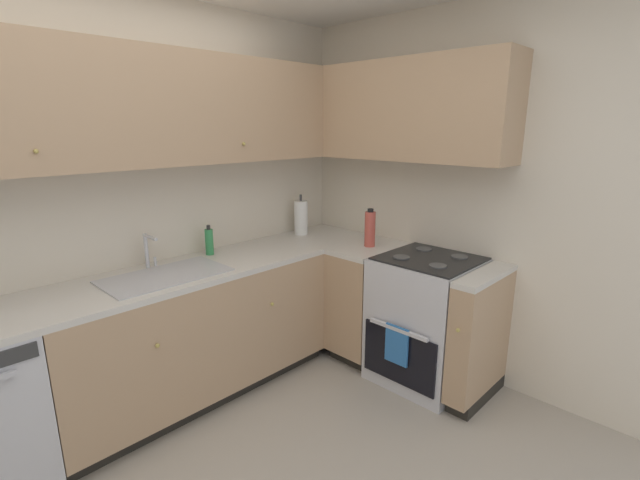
# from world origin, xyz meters

# --- Properties ---
(wall_back) EXTENTS (3.96, 0.05, 2.52)m
(wall_back) POSITION_xyz_m (0.00, 1.47, 1.26)
(wall_back) COLOR beige
(wall_back) RESTS_ON ground_plane
(wall_right) EXTENTS (0.05, 3.00, 2.52)m
(wall_right) POSITION_xyz_m (1.96, 0.00, 1.26)
(wall_right) COLOR beige
(wall_right) RESTS_ON ground_plane
(lower_cabinets_back) EXTENTS (1.81, 0.62, 0.85)m
(lower_cabinets_back) POSITION_xyz_m (0.43, 1.15, 0.43)
(lower_cabinets_back) COLOR tan
(lower_cabinets_back) RESTS_ON ground_plane
(countertop_back) EXTENTS (3.02, 0.60, 0.03)m
(countertop_back) POSITION_xyz_m (0.42, 1.15, 0.86)
(countertop_back) COLOR beige
(countertop_back) RESTS_ON lower_cabinets_back
(lower_cabinets_right) EXTENTS (0.62, 1.15, 0.85)m
(lower_cabinets_right) POSITION_xyz_m (1.63, 0.40, 0.43)
(lower_cabinets_right) COLOR tan
(lower_cabinets_right) RESTS_ON ground_plane
(countertop_right) EXTENTS (0.60, 1.15, 0.03)m
(countertop_right) POSITION_xyz_m (1.63, 0.40, 0.86)
(countertop_right) COLOR beige
(countertop_right) RESTS_ON lower_cabinets_right
(oven_range) EXTENTS (0.68, 0.62, 1.03)m
(oven_range) POSITION_xyz_m (1.65, 0.17, 0.45)
(oven_range) COLOR silver
(oven_range) RESTS_ON ground_plane
(upper_cabinets_back) EXTENTS (2.70, 0.34, 0.66)m
(upper_cabinets_back) POSITION_xyz_m (0.26, 1.29, 1.85)
(upper_cabinets_back) COLOR tan
(upper_cabinets_right) EXTENTS (0.32, 1.70, 0.66)m
(upper_cabinets_right) POSITION_xyz_m (1.77, 0.60, 1.85)
(upper_cabinets_right) COLOR tan
(sink) EXTENTS (0.72, 0.40, 0.10)m
(sink) POSITION_xyz_m (0.24, 1.12, 0.84)
(sink) COLOR #B7B7BC
(sink) RESTS_ON countertop_back
(faucet) EXTENTS (0.07, 0.16, 0.22)m
(faucet) POSITION_xyz_m (0.25, 1.33, 1.01)
(faucet) COLOR silver
(faucet) RESTS_ON countertop_back
(soap_bottle) EXTENTS (0.06, 0.06, 0.21)m
(soap_bottle) POSITION_xyz_m (0.68, 1.33, 0.97)
(soap_bottle) COLOR #338C4C
(soap_bottle) RESTS_ON countertop_back
(paper_towel_roll) EXTENTS (0.11, 0.11, 0.34)m
(paper_towel_roll) POSITION_xyz_m (1.54, 1.31, 1.02)
(paper_towel_roll) COLOR white
(paper_towel_roll) RESTS_ON countertop_back
(oil_bottle) EXTENTS (0.08, 0.08, 0.28)m
(oil_bottle) POSITION_xyz_m (1.63, 0.67, 1.01)
(oil_bottle) COLOR #BF4C3F
(oil_bottle) RESTS_ON countertop_right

